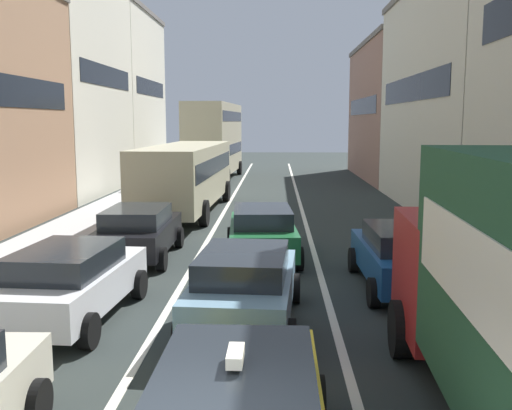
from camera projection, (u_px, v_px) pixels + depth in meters
The scene contains 11 objects.
sidewalk_left at pixel (104, 213), 24.59m from camera, with size 2.60×64.00×0.14m, color #B2B2B2.
lane_stripe_left at pixel (222, 215), 24.43m from camera, with size 0.16×60.00×0.01m, color silver.
lane_stripe_right at pixel (303, 216), 24.31m from camera, with size 0.16×60.00×0.01m, color silver.
building_row_right at pixel (505, 86), 23.85m from camera, with size 7.20×43.90×12.26m.
sedan_centre_lane_second at pixel (245, 285), 11.20m from camera, with size 2.28×4.40×1.49m.
wagon_left_lane_second at pixel (70, 281), 11.50m from camera, with size 2.29×4.41×1.49m.
hatchback_centre_lane_third at pixel (262, 231), 16.68m from camera, with size 2.27×4.40×1.49m.
sedan_left_lane_third at pixel (138, 231), 16.68m from camera, with size 2.10×4.32×1.49m.
sedan_right_lane_behind_truck at pixel (403, 255), 13.66m from camera, with size 2.12×4.33×1.49m.
bus_mid_queue_primary at pixel (186, 172), 24.89m from camera, with size 3.08×10.58×2.90m.
bus_far_queue_secondary at pixel (214, 137), 39.05m from camera, with size 3.18×10.61×5.06m.
Camera 1 is at (0.56, -4.06, 3.91)m, focal length 41.03 mm.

